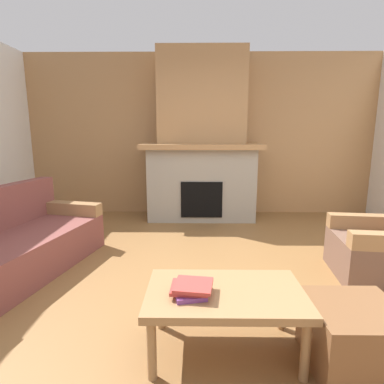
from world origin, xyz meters
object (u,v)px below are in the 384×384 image
(fireplace, at_px, (201,147))
(armchair, at_px, (382,249))
(couch, at_px, (16,245))
(ottoman, at_px, (354,337))
(coffee_table, at_px, (225,298))

(fireplace, xyz_separation_m, armchair, (1.73, -2.18, -0.87))
(fireplace, bearing_deg, couch, -132.20)
(ottoman, bearing_deg, couch, 155.31)
(couch, xyz_separation_m, armchair, (3.65, -0.07, 0.01))
(fireplace, relative_size, ottoman, 5.19)
(armchair, bearing_deg, couch, 178.89)
(fireplace, bearing_deg, ottoman, -75.65)
(fireplace, relative_size, couch, 1.39)
(armchair, distance_m, ottoman, 1.49)
(armchair, relative_size, ottoman, 1.63)
(fireplace, bearing_deg, armchair, -51.56)
(fireplace, distance_m, couch, 2.99)
(fireplace, relative_size, coffee_table, 2.70)
(coffee_table, bearing_deg, ottoman, -9.63)
(fireplace, distance_m, ottoman, 3.63)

